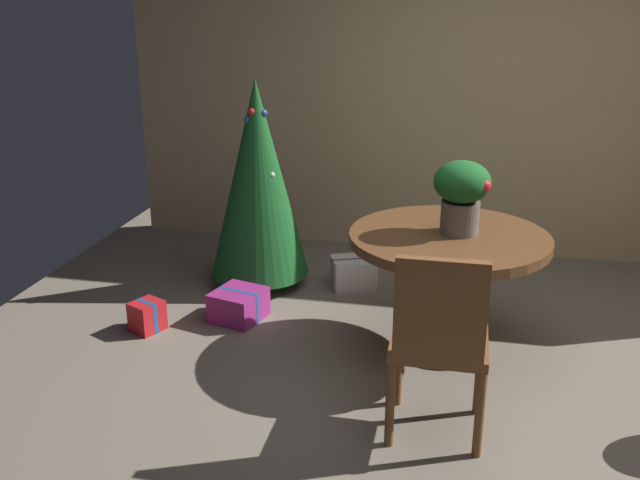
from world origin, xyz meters
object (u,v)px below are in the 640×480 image
Objects in this scene: gift_box_cream at (353,273)px; gift_box_red at (147,316)px; holiday_tree at (258,179)px; gift_box_purple at (239,305)px; round_dining_table at (448,260)px; wooden_chair_near at (439,337)px; flower_vase at (462,191)px.

gift_box_cream is 1.52m from gift_box_red.
holiday_tree is 3.89× the size of gift_box_purple.
gift_box_cream is at bearing 129.31° from round_dining_table.
wooden_chair_near is 1.77m from gift_box_purple.
gift_box_purple is at bearing 141.50° from wooden_chair_near.
gift_box_purple is (0.03, -0.61, -0.70)m from holiday_tree.
wooden_chair_near is 2.07m from gift_box_red.
round_dining_table reaches higher than gift_box_cream.
flower_vase is 1.10× the size of gift_box_purple.
round_dining_table is 2.99× the size of gift_box_purple.
wooden_chair_near reaches higher than gift_box_red.
flower_vase reaches higher than gift_box_red.
holiday_tree reaches higher than gift_box_purple.
holiday_tree is 3.97× the size of gift_box_cream.
gift_box_red is at bearing -175.13° from flower_vase.
holiday_tree is at bearing 151.09° from round_dining_table.
flower_vase is 2.11m from gift_box_red.
gift_box_red is at bearing 157.06° from wooden_chair_near.
flower_vase is at bearing 28.00° from round_dining_table.
flower_vase is at bearing 86.87° from wooden_chair_near.
gift_box_red is at bearing -118.64° from holiday_tree.
round_dining_table is at bearing -6.12° from gift_box_purple.
flower_vase is 1.75× the size of gift_box_red.
round_dining_table is 1.19× the size of wooden_chair_near.
round_dining_table reaches higher than gift_box_red.
flower_vase is 1.65m from gift_box_purple.
flower_vase is 1.61m from holiday_tree.
flower_vase reaches higher than gift_box_purple.
flower_vase is (0.05, 0.03, 0.41)m from round_dining_table.
wooden_chair_near is at bearing -68.66° from gift_box_cream.
holiday_tree is at bearing 152.86° from flower_vase.
holiday_tree is (-1.37, 1.68, 0.25)m from wooden_chair_near.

